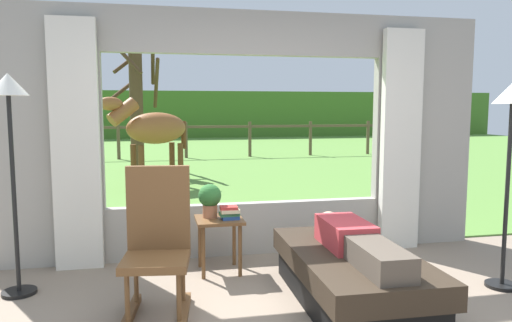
% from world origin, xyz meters
% --- Properties ---
extents(back_wall_with_window, '(5.20, 0.12, 2.55)m').
position_xyz_m(back_wall_with_window, '(0.00, 2.26, 1.25)').
color(back_wall_with_window, '#9E998E').
rests_on(back_wall_with_window, ground_plane).
extents(curtain_panel_left, '(0.44, 0.10, 2.40)m').
position_xyz_m(curtain_panel_left, '(-1.69, 2.12, 1.20)').
color(curtain_panel_left, silver).
rests_on(curtain_panel_left, ground_plane).
extents(curtain_panel_right, '(0.44, 0.10, 2.40)m').
position_xyz_m(curtain_panel_right, '(1.69, 2.12, 1.20)').
color(curtain_panel_right, silver).
rests_on(curtain_panel_right, ground_plane).
extents(outdoor_pasture_lawn, '(36.00, 21.68, 0.02)m').
position_xyz_m(outdoor_pasture_lawn, '(0.00, 13.16, 0.01)').
color(outdoor_pasture_lawn, '#568438').
rests_on(outdoor_pasture_lawn, ground_plane).
extents(distant_hill_ridge, '(36.00, 2.00, 2.40)m').
position_xyz_m(distant_hill_ridge, '(0.00, 23.00, 1.20)').
color(distant_hill_ridge, '#426F26').
rests_on(distant_hill_ridge, ground_plane).
extents(recliner_sofa, '(0.93, 1.72, 0.42)m').
position_xyz_m(recliner_sofa, '(0.57, 0.78, 0.22)').
color(recliner_sofa, black).
rests_on(recliner_sofa, ground_plane).
extents(reclining_person, '(0.35, 1.43, 0.22)m').
position_xyz_m(reclining_person, '(0.57, 0.73, 0.52)').
color(reclining_person, '#B23338').
rests_on(reclining_person, recliner_sofa).
extents(rocking_chair, '(0.55, 0.74, 1.12)m').
position_xyz_m(rocking_chair, '(-0.95, 0.90, 0.55)').
color(rocking_chair, brown).
rests_on(rocking_chair, ground_plane).
extents(side_table, '(0.44, 0.44, 0.52)m').
position_xyz_m(side_table, '(-0.37, 1.73, 0.43)').
color(side_table, brown).
rests_on(side_table, ground_plane).
extents(potted_plant, '(0.22, 0.22, 0.32)m').
position_xyz_m(potted_plant, '(-0.45, 1.79, 0.70)').
color(potted_plant, '#9E6042').
rests_on(potted_plant, side_table).
extents(book_stack, '(0.19, 0.15, 0.12)m').
position_xyz_m(book_stack, '(-0.28, 1.67, 0.58)').
color(book_stack, '#23478C').
rests_on(book_stack, side_table).
extents(floor_lamp_left, '(0.32, 0.32, 1.84)m').
position_xyz_m(floor_lamp_left, '(-2.10, 1.52, 1.48)').
color(floor_lamp_left, black).
rests_on(floor_lamp_left, ground_plane).
extents(floor_lamp_right, '(0.32, 0.32, 1.77)m').
position_xyz_m(floor_lamp_right, '(2.00, 0.82, 1.43)').
color(floor_lamp_right, black).
rests_on(floor_lamp_right, ground_plane).
extents(horse, '(1.74, 1.19, 1.73)m').
position_xyz_m(horse, '(-0.98, 6.68, 1.16)').
color(horse, brown).
rests_on(horse, outdoor_pasture_lawn).
extents(pasture_tree, '(1.21, 1.21, 3.13)m').
position_xyz_m(pasture_tree, '(-1.35, 9.42, 1.69)').
color(pasture_tree, '#4C3823').
rests_on(pasture_tree, outdoor_pasture_lawn).
extents(pasture_fence_line, '(16.10, 0.10, 1.10)m').
position_xyz_m(pasture_fence_line, '(0.00, 12.22, 0.74)').
color(pasture_fence_line, brown).
rests_on(pasture_fence_line, outdoor_pasture_lawn).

